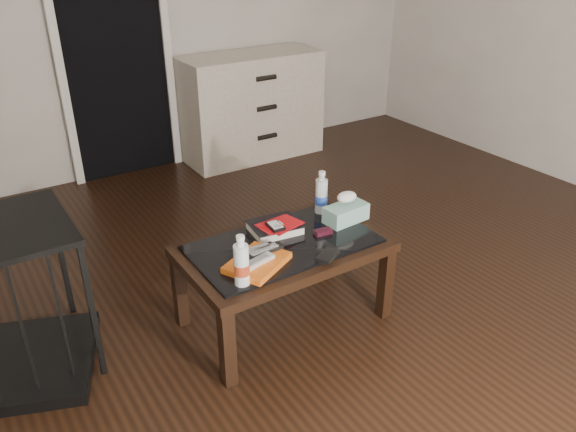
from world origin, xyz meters
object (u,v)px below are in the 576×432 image
water_bottle_right (321,192)px  dresser (251,106)px  textbook (275,227)px  coffee_table (284,254)px  tissue_box (346,213)px  water_bottle_left (241,260)px

water_bottle_right → dresser: bearing=70.6°
water_bottle_right → textbook: bearing=-171.6°
coffee_table → dresser: bearing=64.0°
dresser → water_bottle_right: (-0.71, -2.00, 0.13)m
textbook → water_bottle_right: (0.32, 0.05, 0.10)m
dresser → tissue_box: 2.25m
water_bottle_left → coffee_table: bearing=30.3°
tissue_box → water_bottle_left: bearing=-167.8°
tissue_box → textbook: bearing=159.8°
dresser → water_bottle_right: bearing=-109.2°
coffee_table → tissue_box: size_ratio=4.35×
water_bottle_left → tissue_box: size_ratio=1.03×
textbook → water_bottle_left: bearing=-131.4°
textbook → tissue_box: bearing=-8.9°
dresser → water_bottle_right: dresser is taller
coffee_table → tissue_box: 0.42m
water_bottle_right → tissue_box: size_ratio=1.03×
coffee_table → tissue_box: tissue_box is taller
coffee_table → tissue_box: bearing=2.5°
water_bottle_right → tissue_box: water_bottle_right is taller
dresser → textbook: size_ratio=4.81×
dresser → water_bottle_left: size_ratio=5.05×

